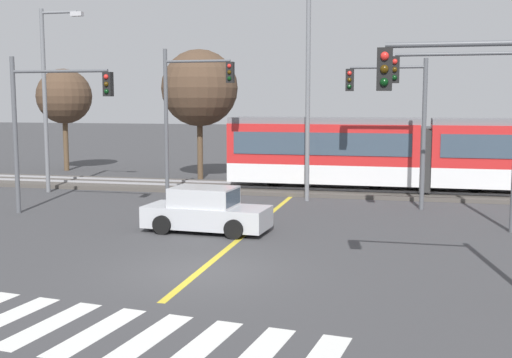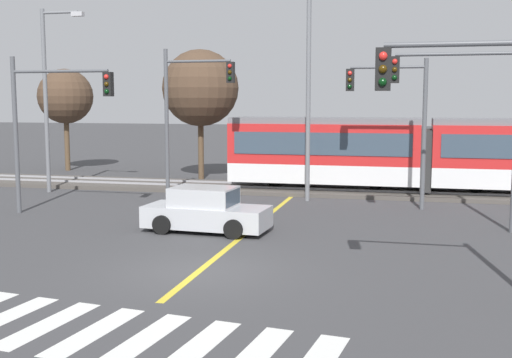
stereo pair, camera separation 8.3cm
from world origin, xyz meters
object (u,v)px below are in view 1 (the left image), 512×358
traffic_light_mid_right (474,105)px  traffic_light_mid_left (47,111)px  traffic_light_far_right (397,110)px  bare_tree_west (199,88)px  light_rail_tram (425,152)px  traffic_light_far_left (187,103)px  sedan_crossing (206,211)px  street_lamp_west (48,90)px  traffic_light_near_right (493,124)px  bare_tree_far_west (64,97)px  street_lamp_centre (312,84)px

traffic_light_mid_right → traffic_light_mid_left: (-15.61, -0.46, -0.28)m
traffic_light_far_right → bare_tree_west: (-10.94, 7.68, 1.07)m
light_rail_tram → traffic_light_far_left: size_ratio=2.76×
traffic_light_far_left → bare_tree_west: (-1.79, 7.20, 0.79)m
traffic_light_mid_right → bare_tree_west: (-13.50, 11.72, 0.82)m
sedan_crossing → traffic_light_mid_right: traffic_light_mid_right is taller
sedan_crossing → traffic_light_mid_right: (8.69, 2.22, 3.58)m
traffic_light_far_left → bare_tree_west: 7.46m
bare_tree_west → street_lamp_west: bearing=-128.6°
traffic_light_far_right → bare_tree_west: bare_tree_west is taller
traffic_light_far_left → traffic_light_far_right: 9.17m
traffic_light_mid_left → street_lamp_west: 6.44m
traffic_light_mid_left → street_lamp_west: size_ratio=0.70×
traffic_light_near_right → traffic_light_far_right: 12.88m
traffic_light_mid_right → bare_tree_far_west: size_ratio=1.02×
street_lamp_west → street_lamp_centre: bearing=0.9°
street_lamp_centre → bare_tree_west: 9.75m
sedan_crossing → street_lamp_west: bearing=144.5°
street_lamp_west → bare_tree_far_west: bearing=115.7°
traffic_light_near_right → traffic_light_mid_right: bearing=87.2°
traffic_light_near_right → street_lamp_west: (-18.43, 13.69, 0.99)m
street_lamp_centre → bare_tree_west: street_lamp_centre is taller
light_rail_tram → bare_tree_far_west: bare_tree_far_west is taller
traffic_light_near_right → bare_tree_far_west: bearing=135.1°
traffic_light_mid_left → traffic_light_mid_right: bearing=1.7°
light_rail_tram → traffic_light_near_right: size_ratio=3.15×
sedan_crossing → traffic_light_near_right: traffic_light_near_right is taller
light_rail_tram → traffic_light_far_right: bearing=-106.9°
street_lamp_centre → bare_tree_west: (-7.27, 6.50, -0.01)m
traffic_light_far_left → traffic_light_mid_left: 6.34m
bare_tree_west → traffic_light_near_right: bearing=-57.3°
traffic_light_mid_left → street_lamp_centre: bearing=31.2°
traffic_light_mid_left → bare_tree_far_west: 16.37m
traffic_light_far_right → bare_tree_far_west: size_ratio=0.95×
bare_tree_far_west → sedan_crossing: bearing=-48.3°
street_lamp_west → traffic_light_far_left: bearing=-4.0°
street_lamp_west → street_lamp_centre: street_lamp_centre is taller
sedan_crossing → traffic_light_mid_right: size_ratio=0.66×
traffic_light_mid_right → bare_tree_far_west: traffic_light_mid_right is taller
traffic_light_far_right → street_lamp_centre: (-3.67, 1.18, 1.08)m
traffic_light_mid_right → street_lamp_centre: 8.17m
light_rail_tram → sedan_crossing: 12.80m
traffic_light_mid_left → light_rail_tram: bearing=31.0°
traffic_light_mid_right → street_lamp_west: bearing=165.1°
traffic_light_mid_right → bare_tree_west: 17.90m
light_rail_tram → traffic_light_mid_left: (-14.31, -8.61, 1.95)m
traffic_light_far_right → bare_tree_far_west: bearing=154.2°
traffic_light_far_left → street_lamp_west: (-7.14, 0.50, 0.63)m
traffic_light_mid_right → bare_tree_west: bare_tree_west is taller
traffic_light_mid_left → sedan_crossing: bearing=-14.3°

